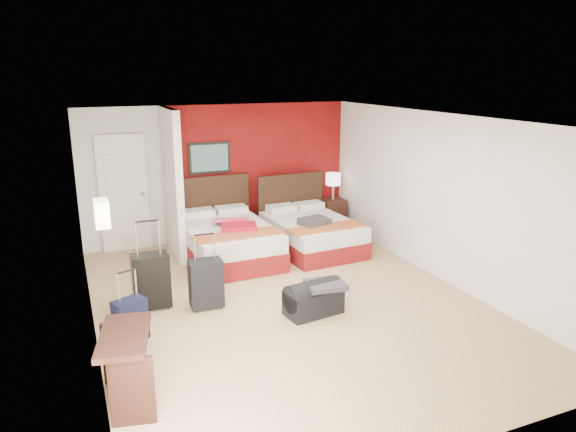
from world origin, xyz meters
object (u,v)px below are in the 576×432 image
table_lamp (333,186)px  bed_left (228,243)px  nightstand (332,214)px  suitcase_navy (131,322)px  red_suitcase_open (235,224)px  suitcase_black (151,282)px  bed_right (312,235)px  suitcase_charcoal (206,285)px  desk (127,368)px  duffel_bag (313,300)px

table_lamp → bed_left: bearing=-159.7°
nightstand → suitcase_navy: nightstand is taller
red_suitcase_open → suitcase_black: 2.08m
bed_right → table_lamp: 1.47m
nightstand → suitcase_charcoal: bearing=-139.0°
red_suitcase_open → desk: 4.00m
suitcase_charcoal → suitcase_navy: suitcase_charcoal is taller
bed_left → table_lamp: 2.66m
table_lamp → suitcase_navy: size_ratio=1.03×
suitcase_navy → duffel_bag: suitcase_navy is taller
suitcase_charcoal → red_suitcase_open: bearing=62.2°
red_suitcase_open → bed_left: bearing=148.5°
red_suitcase_open → desk: desk is taller
bed_left → table_lamp: table_lamp is taller
bed_left → suitcase_charcoal: suitcase_charcoal is taller
suitcase_black → desk: 2.13m
suitcase_charcoal → bed_left: bearing=66.3°
red_suitcase_open → nightstand: 2.56m
bed_right → table_lamp: table_lamp is taller
suitcase_black → table_lamp: bearing=31.7°
suitcase_black → red_suitcase_open: bearing=40.8°
nightstand → suitcase_navy: 5.35m
suitcase_charcoal → desk: bearing=-122.7°
suitcase_black → duffel_bag: suitcase_black is taller
suitcase_black → desk: size_ratio=0.83×
table_lamp → desk: (-4.48, -4.37, -0.52)m
desk → nightstand: bearing=56.7°
suitcase_black → desk: bearing=-103.9°
table_lamp → desk: table_lamp is taller
nightstand → table_lamp: 0.57m
table_lamp → suitcase_black: bearing=-149.4°
red_suitcase_open → suitcase_black: bearing=-126.8°
bed_left → red_suitcase_open: red_suitcase_open is taller
table_lamp → suitcase_black: size_ratio=0.72×
red_suitcase_open → suitcase_black: size_ratio=1.06×
red_suitcase_open → table_lamp: bearing=36.6°
duffel_bag → suitcase_black: bearing=144.3°
suitcase_charcoal → duffel_bag: 1.45m
suitcase_navy → duffel_bag: bearing=-27.7°
suitcase_charcoal → suitcase_navy: size_ratio=1.28×
duffel_bag → desk: (-2.47, -1.05, 0.18)m
red_suitcase_open → desk: size_ratio=0.88×
suitcase_black → suitcase_navy: (-0.38, -0.86, -0.11)m
duffel_bag → table_lamp: bearing=51.0°
duffel_bag → suitcase_charcoal: bearing=141.7°
suitcase_navy → desk: (-0.17, -1.20, 0.11)m
bed_right → table_lamp: (0.92, 0.98, 0.60)m
suitcase_black → bed_left: bearing=44.8°
bed_right → duffel_bag: size_ratio=2.51×
bed_right → suitcase_black: 3.29m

